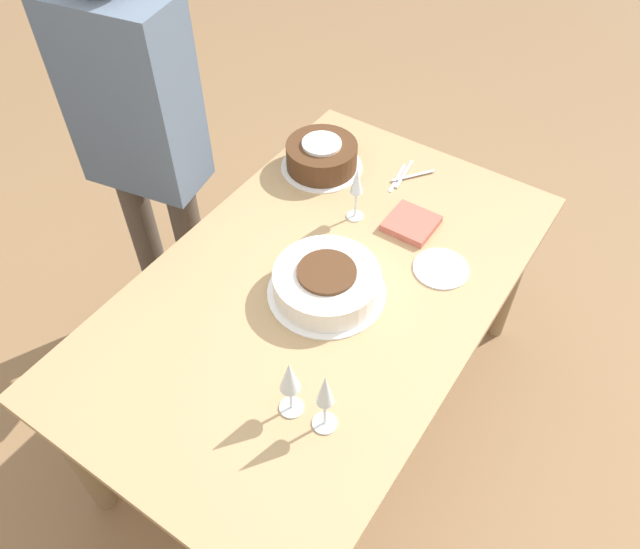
{
  "coord_description": "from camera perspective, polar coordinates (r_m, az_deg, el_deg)",
  "views": [
    {
      "loc": [
        1.04,
        0.7,
        2.21
      ],
      "look_at": [
        0.0,
        0.0,
        0.79
      ],
      "focal_mm": 35.0,
      "sensor_mm": 36.0,
      "label": 1
    }
  ],
  "objects": [
    {
      "name": "dessert_plate_left",
      "position": [
        2.01,
        11.0,
        0.54
      ],
      "size": [
        0.18,
        0.18,
        0.01
      ],
      "color": "silver",
      "rests_on": "dining_table"
    },
    {
      "name": "ground_plane",
      "position": [
        2.54,
        0.0,
        -11.99
      ],
      "size": [
        12.0,
        12.0,
        0.0
      ],
      "primitive_type": "plane",
      "color": "#8E6B47"
    },
    {
      "name": "wine_glass_near",
      "position": [
        1.56,
        -2.79,
        -9.49
      ],
      "size": [
        0.07,
        0.07,
        0.21
      ],
      "color": "silver",
      "rests_on": "dining_table"
    },
    {
      "name": "dining_table",
      "position": [
        2.01,
        0.0,
        -2.81
      ],
      "size": [
        1.63,
        1.0,
        0.74
      ],
      "color": "tan",
      "rests_on": "ground_plane"
    },
    {
      "name": "fork_pile",
      "position": [
        2.32,
        7.77,
        8.94
      ],
      "size": [
        0.2,
        0.12,
        0.01
      ],
      "color": "silver",
      "rests_on": "dining_table"
    },
    {
      "name": "wine_glass_extra",
      "position": [
        2.06,
        3.38,
        8.2
      ],
      "size": [
        0.06,
        0.06,
        0.21
      ],
      "color": "silver",
      "rests_on": "dining_table"
    },
    {
      "name": "napkin_stack",
      "position": [
        2.12,
        8.34,
        4.64
      ],
      "size": [
        0.16,
        0.16,
        0.03
      ],
      "color": "#B75B4C",
      "rests_on": "dining_table"
    },
    {
      "name": "wine_glass_far",
      "position": [
        1.53,
        0.47,
        -10.78
      ],
      "size": [
        0.07,
        0.07,
        0.22
      ],
      "color": "silver",
      "rests_on": "dining_table"
    },
    {
      "name": "person_cutting",
      "position": [
        2.22,
        -16.17,
        12.48
      ],
      "size": [
        0.29,
        0.43,
        1.61
      ],
      "rotation": [
        0.0,
        0.0,
        1.76
      ],
      "color": "#4C4238",
      "rests_on": "ground_plane"
    },
    {
      "name": "cake_front_chocolate",
      "position": [
        2.32,
        0.15,
        10.78
      ],
      "size": [
        0.3,
        0.3,
        0.11
      ],
      "color": "white",
      "rests_on": "dining_table"
    },
    {
      "name": "cake_center_white",
      "position": [
        1.88,
        0.61,
        -0.75
      ],
      "size": [
        0.37,
        0.37,
        0.1
      ],
      "color": "white",
      "rests_on": "dining_table"
    }
  ]
}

